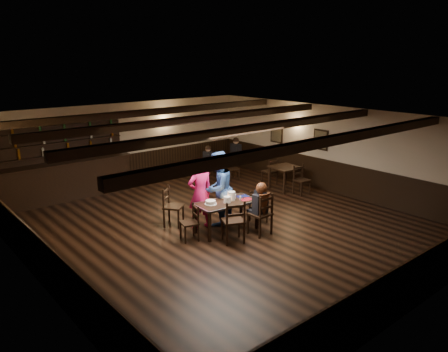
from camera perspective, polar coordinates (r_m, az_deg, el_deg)
ground at (r=11.12m, az=-0.24°, el=-6.49°), size 10.00×10.00×0.00m
room_shell at (r=10.63m, az=-0.34°, el=2.35°), size 9.02×10.02×2.71m
dining_table at (r=10.57m, az=0.31°, el=-3.82°), size 1.57×0.88×0.75m
chair_near_left at (r=9.91m, az=1.35°, el=-5.57°), size 0.62×0.61×1.03m
chair_near_right at (r=10.38m, az=5.09°, el=-4.64°), size 0.50×0.47×1.03m
chair_end_left at (r=10.17m, az=-4.17°, el=-5.68°), size 0.47×0.48×0.85m
chair_end_right at (r=11.19m, az=4.27°, el=-3.79°), size 0.39×0.41×0.81m
chair_far_pushed at (r=11.05m, az=-7.06°, el=-3.54°), size 0.64×0.64×1.00m
woman_pink at (r=10.71m, az=-3.13°, el=-2.30°), size 0.71×0.53×1.79m
man_blue at (r=10.94m, az=-0.79°, el=-1.63°), size 1.09×0.96×1.88m
seated_person at (r=10.34m, az=4.84°, el=-3.24°), size 0.35×0.53×0.86m
cake at (r=10.37m, az=-1.76°, el=-3.47°), size 0.30×0.30×0.09m
plate_stack_a at (r=10.44m, az=0.42°, el=-3.11°), size 0.17×0.17×0.16m
plate_stack_b at (r=10.64m, az=0.98°, el=-2.60°), size 0.18×0.18×0.21m
tea_light at (r=10.62m, az=0.39°, el=-3.10°), size 0.05×0.05×0.06m
salt_shaker at (r=10.66m, az=2.16°, el=-2.89°), size 0.04×0.04×0.10m
pepper_shaker at (r=10.69m, az=2.57°, el=-2.91°), size 0.03×0.03×0.08m
drink_glass at (r=10.77m, az=1.39°, el=-2.67°), size 0.07×0.07×0.11m
menu_red at (r=10.73m, az=2.92°, el=-3.05°), size 0.32×0.23×0.00m
menu_blue at (r=10.96m, az=2.43°, el=-2.65°), size 0.34×0.28×0.00m
bar_counter at (r=13.78m, az=-20.66°, el=0.01°), size 4.35×0.70×2.20m
back_table_a at (r=14.04m, az=8.02°, el=0.83°), size 0.93×0.93×0.75m
back_table_b at (r=15.45m, az=-0.19°, el=2.27°), size 0.92×0.92×0.75m
bg_patron_left at (r=15.17m, az=-2.09°, el=2.68°), size 0.24×0.36×0.70m
bg_patron_right at (r=16.17m, az=1.56°, el=3.66°), size 0.24×0.39×0.80m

